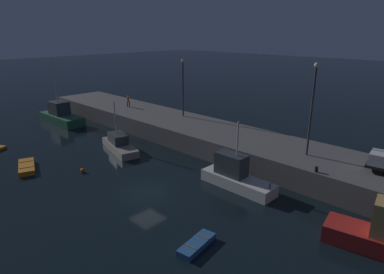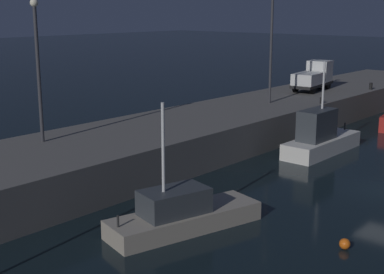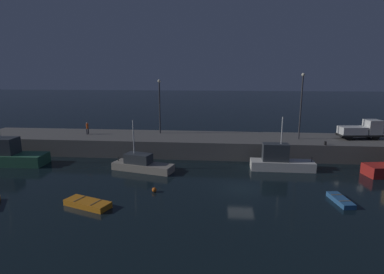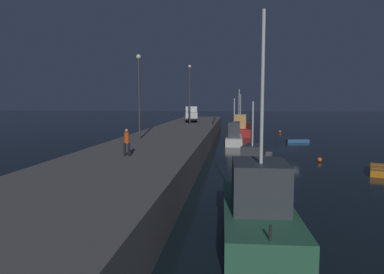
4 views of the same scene
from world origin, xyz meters
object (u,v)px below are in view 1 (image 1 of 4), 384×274
Objects in this scene: fishing_trawler_red at (119,144)px; dinghy_red_small at (197,244)px; fishing_boat_white at (235,176)px; mooring_buoy_near at (83,170)px; lamp_post_west at (183,83)px; fishing_boat_blue at (61,116)px; bollard_central at (316,169)px; dockworker at (128,101)px; lamp_post_east at (312,103)px; dinghy_orange_near at (27,167)px.

fishing_trawler_red is 2.30× the size of dinghy_red_small.
mooring_buoy_near is (-12.96, -8.10, -0.85)m from fishing_boat_white.
dinghy_red_small is at bearing -42.55° from lamp_post_west.
fishing_boat_blue is at bearing -150.10° from lamp_post_west.
fishing_boat_blue is 20.13× the size of bollard_central.
fishing_boat_white is 4.08× the size of dockworker.
bollard_central is (31.80, -3.69, -0.77)m from dockworker.
fishing_boat_white is at bearing 111.86° from dinghy_red_small.
fishing_trawler_red is 20.66m from dinghy_red_small.
lamp_post_east reaches higher than fishing_boat_blue.
fishing_trawler_red is 16.41× the size of mooring_buoy_near.
bollard_central is at bearing 78.80° from dinghy_red_small.
dockworker is at bearing 49.45° from fishing_boat_blue.
lamp_post_east is (21.42, 18.09, 7.06)m from dinghy_orange_near.
mooring_buoy_near is (2.84, -6.33, -0.50)m from fishing_trawler_red.
fishing_trawler_red is 0.95× the size of lamp_post_west.
lamp_post_east is (19.35, 8.17, 6.58)m from fishing_trawler_red.
fishing_boat_blue is 10.52m from dockworker.
fishing_trawler_red is 13.48m from dockworker.
mooring_buoy_near is 0.05× the size of lamp_post_east.
mooring_buoy_near is 0.97× the size of bollard_central.
lamp_post_west is at bearing 29.90° from fishing_boat_blue.
fishing_boat_blue reaches higher than fishing_boat_white.
bollard_central is at bearing -14.46° from lamp_post_west.
dinghy_orange_near is (-17.86, -11.70, -0.82)m from fishing_boat_white.
dinghy_red_small is at bearing -89.90° from lamp_post_east.
bollard_central is (2.42, -3.24, -4.78)m from lamp_post_east.
fishing_trawler_red is 1.72× the size of dinghy_orange_near.
dockworker is (-29.38, 0.46, -4.01)m from lamp_post_east.
fishing_trawler_red is at bearing -173.61° from fishing_boat_white.
dinghy_red_small is at bearing -68.14° from fishing_boat_white.
lamp_post_east is at bearing 11.54° from fishing_boat_blue.
lamp_post_west is at bearing 89.19° from fishing_trawler_red.
fishing_trawler_red is 1.03× the size of fishing_boat_white.
fishing_boat_blue is (-16.72, 0.80, 0.40)m from fishing_trawler_red.
lamp_post_east is at bearing 60.97° from fishing_boat_white.
bollard_central is at bearing 30.75° from mooring_buoy_near.
dinghy_red_small is at bearing -12.42° from fishing_boat_blue.
dockworker is at bearing 139.32° from fishing_trawler_red.
mooring_buoy_near is 19.97m from dockworker.
fishing_trawler_red is 15.88× the size of bollard_central.
lamp_post_west is (0.15, 10.51, 6.10)m from fishing_trawler_red.
lamp_post_east is (36.08, 7.36, 6.18)m from fishing_boat_blue.
lamp_post_west reaches higher than dinghy_orange_near.
dockworker is 32.03m from bollard_central.
lamp_post_east is 18.64× the size of bollard_central.
mooring_buoy_near is (-16.54, 0.82, 0.01)m from dinghy_red_small.
fishing_boat_white is 15.30m from mooring_buoy_near.
dinghy_orange_near is at bearing -139.80° from lamp_post_east.
lamp_post_west reaches higher than bollard_central.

